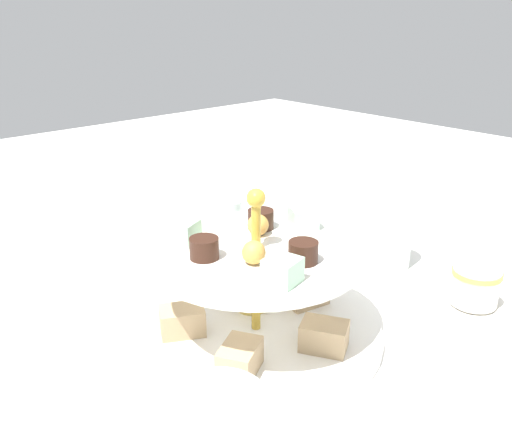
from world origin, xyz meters
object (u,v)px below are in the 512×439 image
teacup_with_saucer (475,289)px  water_glass_mid_back (224,225)px  water_glass_short_left (388,238)px  tiered_serving_stand (256,297)px

teacup_with_saucer → water_glass_mid_back: bearing=19.6°
water_glass_short_left → teacup_with_saucer: bearing=171.4°
water_glass_short_left → water_glass_mid_back: same height
water_glass_short_left → water_glass_mid_back: (0.19, 0.14, 0.00)m
tiered_serving_stand → water_glass_mid_back: tiered_serving_stand is taller
water_glass_short_left → teacup_with_saucer: 0.14m
water_glass_short_left → water_glass_mid_back: size_ratio=0.99×
tiered_serving_stand → water_glass_short_left: 0.26m
water_glass_short_left → teacup_with_saucer: water_glass_short_left is taller
teacup_with_saucer → water_glass_mid_back: size_ratio=1.08×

